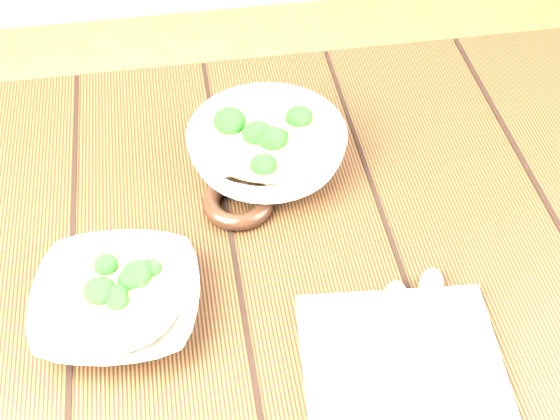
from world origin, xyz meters
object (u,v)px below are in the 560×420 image
soup_bowl_front (117,303)px  napkin (401,357)px  soup_bowl_back (267,149)px  table (252,304)px  trivet (238,203)px

soup_bowl_front → napkin: (0.31, -0.11, -0.02)m
soup_bowl_front → soup_bowl_back: (0.21, 0.22, 0.01)m
soup_bowl_front → soup_bowl_back: bearing=46.6°
table → soup_bowl_back: 0.21m
soup_bowl_back → trivet: soup_bowl_back is taller
table → trivet: bearing=94.4°
soup_bowl_front → trivet: (0.16, 0.15, -0.01)m
table → trivet: size_ratio=12.78×
soup_bowl_front → napkin: bearing=-20.1°
soup_bowl_front → napkin: 0.33m
soup_bowl_back → soup_bowl_front: bearing=-133.4°
soup_bowl_front → napkin: soup_bowl_front is taller
table → soup_bowl_front: size_ratio=5.66×
table → soup_bowl_back: soup_bowl_back is taller
napkin → soup_bowl_front: bearing=164.9°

